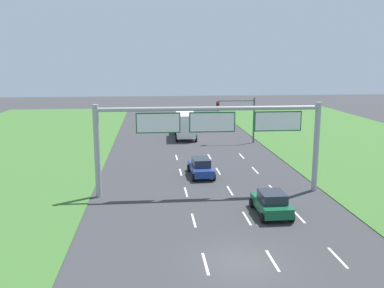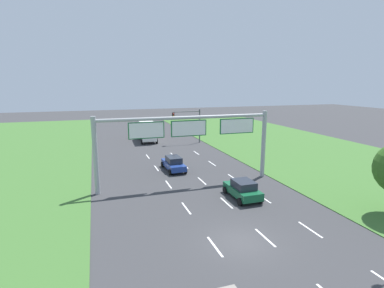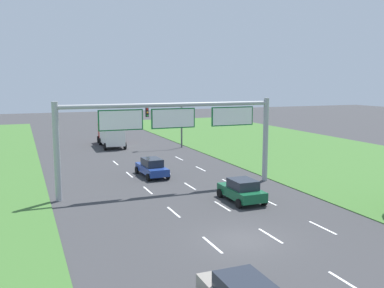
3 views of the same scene
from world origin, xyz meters
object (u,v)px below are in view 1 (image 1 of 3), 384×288
object	(u,v)px
car_mid_lane	(201,167)
sign_gantry	(212,130)
box_truck	(185,124)
car_near_red	(271,203)
traffic_light_mast	(238,112)

from	to	relation	value
car_mid_lane	sign_gantry	world-z (taller)	sign_gantry
car_mid_lane	box_truck	xyz separation A→B (m)	(0.15, 19.03, 0.97)
car_near_red	box_truck	size ratio (longest dim) A/B	0.49
car_mid_lane	box_truck	size ratio (longest dim) A/B	0.55
sign_gantry	car_mid_lane	bearing A→B (deg)	92.82
box_truck	car_near_red	bearing A→B (deg)	-81.07
box_truck	sign_gantry	bearing A→B (deg)	-87.50
car_near_red	traffic_light_mast	distance (m)	24.91
car_near_red	sign_gantry	distance (m)	7.25
box_truck	sign_gantry	size ratio (longest dim) A/B	0.47
car_near_red	car_mid_lane	world-z (taller)	car_mid_lane
box_truck	sign_gantry	world-z (taller)	sign_gantry
car_near_red	car_mid_lane	distance (m)	10.66
car_near_red	traffic_light_mast	bearing A→B (deg)	83.23
car_near_red	box_truck	bearing A→B (deg)	96.34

